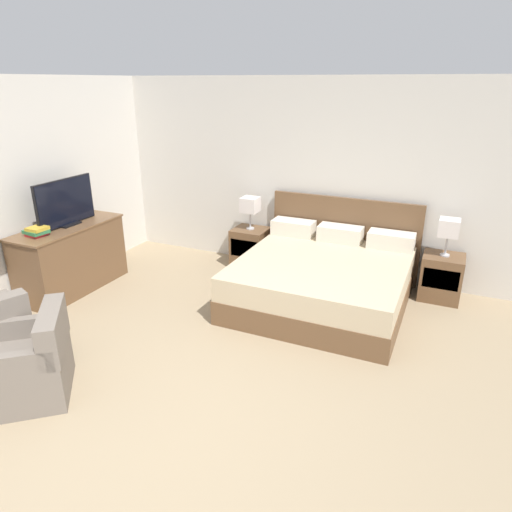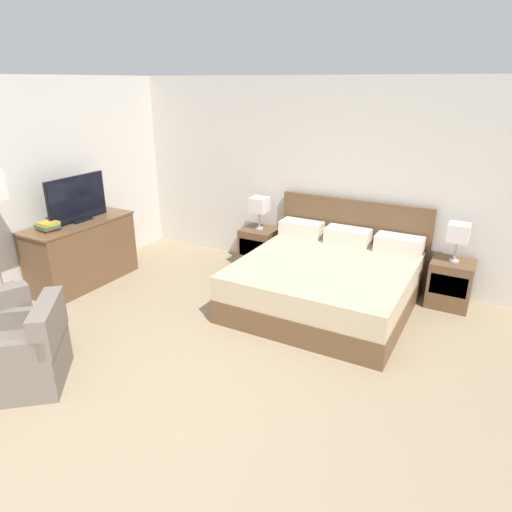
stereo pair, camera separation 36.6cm
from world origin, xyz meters
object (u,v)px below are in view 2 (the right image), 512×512
(table_lamp_right, at_px, (458,233))
(armchair_companion, at_px, (26,355))
(tv, at_px, (77,199))
(nightstand_left, at_px, (259,248))
(book_blue_cover, at_px, (47,226))
(bed, at_px, (327,281))
(book_red_cover, at_px, (48,229))
(book_small_top, at_px, (48,223))
(nightstand_right, at_px, (450,283))
(dresser, at_px, (82,252))
(table_lamp_left, at_px, (259,205))

(table_lamp_right, bearing_deg, armchair_companion, -131.80)
(table_lamp_right, distance_m, tv, 4.55)
(nightstand_left, height_order, book_blue_cover, book_blue_cover)
(table_lamp_right, distance_m, book_blue_cover, 4.74)
(table_lamp_right, bearing_deg, bed, -151.64)
(bed, relative_size, tv, 2.28)
(book_red_cover, height_order, book_small_top, book_small_top)
(nightstand_left, bearing_deg, book_blue_cover, -130.36)
(bed, height_order, book_red_cover, bed)
(tv, bearing_deg, nightstand_right, 20.30)
(bed, relative_size, dresser, 1.40)
(bed, bearing_deg, armchair_companion, -122.97)
(book_small_top, bearing_deg, table_lamp_left, 50.12)
(nightstand_right, distance_m, book_blue_cover, 4.78)
(table_lamp_left, relative_size, book_blue_cover, 1.84)
(book_small_top, bearing_deg, nightstand_right, 25.66)
(nightstand_right, height_order, book_small_top, book_small_top)
(tv, distance_m, book_small_top, 0.50)
(nightstand_right, bearing_deg, bed, -151.69)
(armchair_companion, bearing_deg, book_red_cover, 133.79)
(book_small_top, relative_size, armchair_companion, 0.20)
(bed, bearing_deg, nightstand_left, 151.69)
(book_red_cover, bearing_deg, table_lamp_left, 49.64)
(nightstand_right, distance_m, book_red_cover, 4.78)
(table_lamp_left, bearing_deg, bed, -28.36)
(armchair_companion, bearing_deg, table_lamp_right, 48.20)
(armchair_companion, bearing_deg, table_lamp_left, 82.09)
(nightstand_right, bearing_deg, dresser, -159.27)
(armchair_companion, bearing_deg, book_blue_cover, 133.77)
(tv, bearing_deg, table_lamp_right, 20.32)
(bed, xyz_separation_m, book_small_top, (-2.98, -1.36, 0.63))
(tv, distance_m, book_red_cover, 0.53)
(dresser, relative_size, book_small_top, 7.36)
(table_lamp_left, relative_size, armchair_companion, 0.47)
(nightstand_left, xyz_separation_m, nightstand_right, (2.54, 0.00, 0.00))
(book_small_top, bearing_deg, book_blue_cover, 180.00)
(book_blue_cover, bearing_deg, table_lamp_right, 25.53)
(dresser, bearing_deg, tv, 86.13)
(bed, bearing_deg, dresser, -162.75)
(bed, height_order, tv, tv)
(tv, height_order, book_small_top, tv)
(table_lamp_left, relative_size, table_lamp_right, 1.00)
(book_small_top, bearing_deg, bed, 24.50)
(table_lamp_left, bearing_deg, nightstand_left, -90.00)
(nightstand_right, bearing_deg, nightstand_left, 180.00)
(tv, bearing_deg, bed, 16.60)
(table_lamp_right, bearing_deg, nightstand_left, -179.97)
(bed, height_order, armchair_companion, bed)
(table_lamp_left, distance_m, book_small_top, 2.66)
(bed, bearing_deg, table_lamp_right, 28.36)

